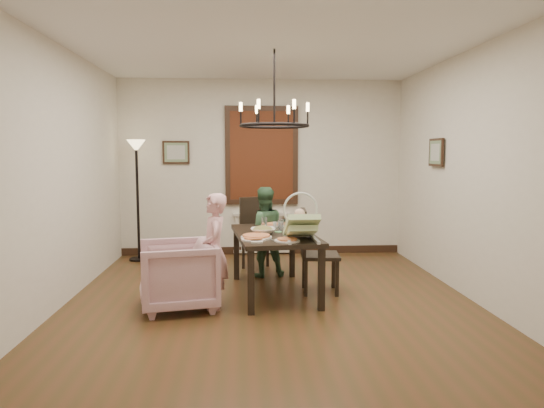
{
  "coord_description": "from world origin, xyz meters",
  "views": [
    {
      "loc": [
        -0.3,
        -5.28,
        1.65
      ],
      "look_at": [
        0.04,
        0.32,
        1.05
      ],
      "focal_mm": 32.0,
      "sensor_mm": 36.0,
      "label": 1
    }
  ],
  "objects": [
    {
      "name": "room_shell",
      "position": [
        0.0,
        0.37,
        1.4
      ],
      "size": [
        4.51,
        5.0,
        2.81
      ],
      "color": "#4A3519",
      "rests_on": "ground"
    },
    {
      "name": "dining_table",
      "position": [
        0.06,
        0.27,
        0.63
      ],
      "size": [
        1.03,
        1.62,
        0.72
      ],
      "rotation": [
        0.0,
        0.0,
        0.12
      ],
      "color": "black",
      "rests_on": "room_shell"
    },
    {
      "name": "chair_far",
      "position": [
        -0.07,
        1.39,
        0.51
      ],
      "size": [
        0.57,
        0.57,
        1.03
      ],
      "primitive_type": null,
      "rotation": [
        0.0,
        0.0,
        0.32
      ],
      "color": "black",
      "rests_on": "room_shell"
    },
    {
      "name": "chair_right",
      "position": [
        0.6,
        0.28,
        0.5
      ],
      "size": [
        0.47,
        0.47,
        1.0
      ],
      "primitive_type": null,
      "rotation": [
        0.0,
        0.0,
        1.5
      ],
      "color": "black",
      "rests_on": "room_shell"
    },
    {
      "name": "armchair",
      "position": [
        -0.99,
        -0.22,
        0.36
      ],
      "size": [
        0.94,
        0.92,
        0.72
      ],
      "primitive_type": "imported",
      "rotation": [
        0.0,
        0.0,
        -1.37
      ],
      "color": "#D2A0AE",
      "rests_on": "room_shell"
    },
    {
      "name": "elderly_woman",
      "position": [
        -0.61,
        -0.23,
        0.51
      ],
      "size": [
        0.28,
        0.39,
        1.01
      ],
      "primitive_type": "imported",
      "rotation": [
        0.0,
        0.0,
        -1.47
      ],
      "color": "#E7A3A6",
      "rests_on": "room_shell"
    },
    {
      "name": "seated_man",
      "position": [
        -0.03,
        1.07,
        0.5
      ],
      "size": [
        0.54,
        0.45,
        0.99
      ],
      "primitive_type": "imported",
      "rotation": [
        0.0,
        0.0,
        3.3
      ],
      "color": "#3A623F",
      "rests_on": "room_shell"
    },
    {
      "name": "baby_bouncer",
      "position": [
        0.31,
        -0.24,
        0.89
      ],
      "size": [
        0.41,
        0.55,
        0.35
      ],
      "primitive_type": null,
      "rotation": [
        0.0,
        0.0,
        0.03
      ],
      "color": "#C2DF9A",
      "rests_on": "dining_table"
    },
    {
      "name": "salad_bowl",
      "position": [
        -0.08,
        0.19,
        0.76
      ],
      "size": [
        0.34,
        0.34,
        0.08
      ],
      "primitive_type": "imported",
      "color": "white",
      "rests_on": "dining_table"
    },
    {
      "name": "pizza_platter",
      "position": [
        -0.16,
        -0.08,
        0.74
      ],
      "size": [
        0.34,
        0.34,
        0.04
      ],
      "primitive_type": "cylinder",
      "color": "tan",
      "rests_on": "dining_table"
    },
    {
      "name": "drinking_glass",
      "position": [
        0.14,
        0.39,
        0.78
      ],
      "size": [
        0.06,
        0.06,
        0.12
      ],
      "primitive_type": "cylinder",
      "color": "silver",
      "rests_on": "dining_table"
    },
    {
      "name": "window_blinds",
      "position": [
        0.0,
        2.46,
        1.6
      ],
      "size": [
        1.0,
        0.03,
        1.4
      ],
      "primitive_type": "cube",
      "color": "#622513",
      "rests_on": "room_shell"
    },
    {
      "name": "radiator",
      "position": [
        0.0,
        2.48,
        0.35
      ],
      "size": [
        0.92,
        0.12,
        0.62
      ],
      "primitive_type": null,
      "color": "silver",
      "rests_on": "room_shell"
    },
    {
      "name": "picture_back",
      "position": [
        -1.35,
        2.47,
        1.65
      ],
      "size": [
        0.42,
        0.03,
        0.36
      ],
      "primitive_type": "cube",
      "color": "black",
      "rests_on": "room_shell"
    },
    {
      "name": "picture_right",
      "position": [
        2.21,
        0.9,
        1.65
      ],
      "size": [
        0.03,
        0.42,
        0.36
      ],
      "primitive_type": "cube",
      "rotation": [
        0.0,
        0.0,
        1.57
      ],
      "color": "black",
      "rests_on": "room_shell"
    },
    {
      "name": "floor_lamp",
      "position": [
        -1.9,
        2.15,
        0.9
      ],
      "size": [
        0.3,
        0.3,
        1.8
      ],
      "primitive_type": null,
      "color": "black",
      "rests_on": "room_shell"
    },
    {
      "name": "chandelier",
      "position": [
        0.06,
        0.27,
        1.95
      ],
      "size": [
        0.8,
        0.8,
        0.04
      ],
      "primitive_type": "torus",
      "color": "black",
      "rests_on": "room_shell"
    }
  ]
}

